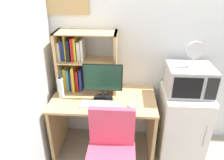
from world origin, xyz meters
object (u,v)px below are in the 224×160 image
keyboard (100,104)px  computer_mouse (131,105)px  desk_fan (195,53)px  microwave (189,80)px  monitor (103,81)px  mini_fridge (182,122)px  hutch_bookshelf (79,61)px  water_bottle (61,88)px

keyboard → computer_mouse: 0.34m
computer_mouse → desk_fan: bearing=16.9°
computer_mouse → microwave: 0.70m
monitor → mini_fridge: 1.10m
keyboard → hutch_bookshelf: bearing=128.0°
hutch_bookshelf → microwave: bearing=-7.6°
monitor → microwave: 0.94m
monitor → microwave: size_ratio=0.89×
hutch_bookshelf → desk_fan: hutch_bookshelf is taller
keyboard → computer_mouse: bearing=-0.8°
computer_mouse → microwave: (0.63, 0.20, 0.23)m
mini_fridge → microwave: size_ratio=1.75×
keyboard → microwave: (0.97, 0.19, 0.24)m
water_bottle → microwave: bearing=2.0°
hutch_bookshelf → keyboard: size_ratio=1.68×
keyboard → microwave: bearing=11.4°
microwave → monitor: bearing=-175.8°
computer_mouse → hutch_bookshelf: bearing=149.4°
mini_fridge → microwave: microwave is taller
keyboard → desk_fan: size_ratio=1.52×
water_bottle → mini_fridge: 1.50m
computer_mouse → water_bottle: size_ratio=0.31×
monitor → keyboard: size_ratio=1.01×
mini_fridge → water_bottle: bearing=-178.1°
desk_fan → microwave: bearing=130.1°
water_bottle → mini_fridge: bearing=1.9°
hutch_bookshelf → desk_fan: bearing=-7.8°
microwave → desk_fan: size_ratio=1.73×
water_bottle → desk_fan: size_ratio=0.92×
microwave → computer_mouse: bearing=-162.4°
hutch_bookshelf → microwave: size_ratio=1.48×
hutch_bookshelf → computer_mouse: size_ratio=8.89×
hutch_bookshelf → desk_fan: (1.25, -0.17, 0.20)m
monitor → microwave: monitor is taller
mini_fridge → microwave: (0.00, 0.00, 0.58)m
hutch_bookshelf → monitor: 0.41m
hutch_bookshelf → microwave: 1.27m
microwave → mini_fridge: bearing=-90.1°
water_bottle → desk_fan: desk_fan is taller
monitor → computer_mouse: 0.40m
monitor → water_bottle: 0.50m
keyboard → mini_fridge: mini_fridge is taller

